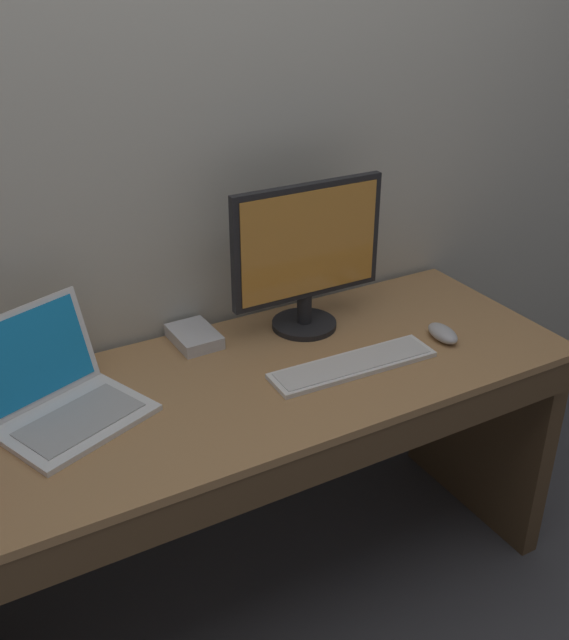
% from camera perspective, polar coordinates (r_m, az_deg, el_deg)
% --- Properties ---
extents(ground_plane, '(14.00, 14.00, 0.00)m').
position_cam_1_polar(ground_plane, '(2.34, -2.44, -20.17)').
color(ground_plane, '#4C4C51').
extents(back_wall, '(4.16, 0.04, 2.78)m').
position_cam_1_polar(back_wall, '(1.93, -8.30, 17.08)').
color(back_wall, beige).
rests_on(back_wall, ground).
extents(desk, '(1.72, 0.63, 0.74)m').
position_cam_1_polar(desk, '(2.00, -2.52, -10.90)').
color(desk, '#A87A4C').
rests_on(desk, ground).
extents(laptop_white, '(0.40, 0.39, 0.24)m').
position_cam_1_polar(laptop_white, '(1.78, -16.90, -5.64)').
color(laptop_white, white).
rests_on(laptop_white, desk).
extents(external_monitor, '(0.45, 0.18, 0.42)m').
position_cam_1_polar(external_monitor, '(2.00, 1.77, 5.08)').
color(external_monitor, black).
rests_on(external_monitor, desk).
extents(wired_keyboard, '(0.45, 0.13, 0.02)m').
position_cam_1_polar(wired_keyboard, '(1.91, 5.32, -3.44)').
color(wired_keyboard, white).
rests_on(wired_keyboard, desk).
extents(computer_mouse, '(0.07, 0.12, 0.04)m').
position_cam_1_polar(computer_mouse, '(2.08, 12.10, -1.00)').
color(computer_mouse, '#B7B7BC').
rests_on(computer_mouse, desk).
extents(external_drive_box, '(0.11, 0.16, 0.03)m').
position_cam_1_polar(external_drive_box, '(2.03, -6.98, -1.27)').
color(external_drive_box, silver).
rests_on(external_drive_box, desk).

